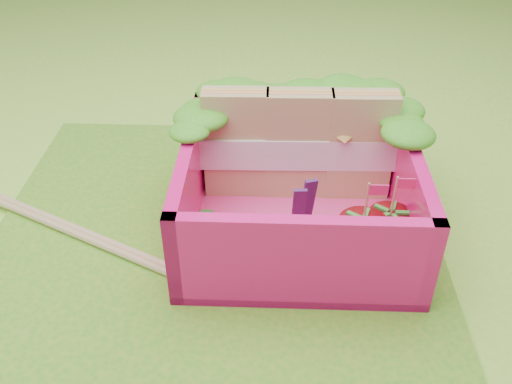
{
  "coord_description": "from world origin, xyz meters",
  "views": [
    {
      "loc": [
        0.34,
        -2.53,
        2.19
      ],
      "look_at": [
        0.24,
        0.1,
        0.28
      ],
      "focal_mm": 40.0,
      "sensor_mm": 36.0,
      "label": 1
    }
  ],
  "objects": [
    {
      "name": "purple_wedges",
      "position": [
        0.5,
        -0.03,
        0.27
      ],
      "size": [
        0.13,
        0.12,
        0.38
      ],
      "color": "#3F1857",
      "rests_on": "bento_floor"
    },
    {
      "name": "broccoli",
      "position": [
        -0.03,
        -0.22,
        0.25
      ],
      "size": [
        0.32,
        0.32,
        0.25
      ],
      "color": "#5C8E44",
      "rests_on": "bento_floor"
    },
    {
      "name": "placemat",
      "position": [
        0.0,
        0.0,
        0.01
      ],
      "size": [
        2.6,
        2.6,
        0.03
      ],
      "primitive_type": "cube",
      "color": "#53A324",
      "rests_on": "ground"
    },
    {
      "name": "sandwich_stack",
      "position": [
        0.48,
        0.41,
        0.41
      ],
      "size": [
        1.24,
        0.2,
        0.68
      ],
      "color": "tan",
      "rests_on": "bento_floor"
    },
    {
      "name": "strawberry_right",
      "position": [
        0.97,
        -0.12,
        0.21
      ],
      "size": [
        0.24,
        0.24,
        0.48
      ],
      "color": "red",
      "rests_on": "bento_floor"
    },
    {
      "name": "strawberry_left",
      "position": [
        0.81,
        -0.22,
        0.22
      ],
      "size": [
        0.26,
        0.26,
        0.5
      ],
      "color": "red",
      "rests_on": "bento_floor"
    },
    {
      "name": "bento_box",
      "position": [
        0.48,
        0.1,
        0.31
      ],
      "size": [
        1.3,
        1.3,
        0.55
      ],
      "color": "#FF157D",
      "rests_on": "placemat"
    },
    {
      "name": "lettuce_ruffle",
      "position": [
        0.48,
        0.58,
        0.64
      ],
      "size": [
        1.43,
        0.77,
        0.11
      ],
      "color": "#2D951B",
      "rests_on": "bento_box"
    },
    {
      "name": "ground",
      "position": [
        0.0,
        0.0,
        0.0
      ],
      "size": [
        14.0,
        14.0,
        0.0
      ],
      "primitive_type": "plane",
      "color": "#88DC3E",
      "rests_on": "ground"
    },
    {
      "name": "carrot_sticks",
      "position": [
        0.19,
        -0.23,
        0.2
      ],
      "size": [
        0.13,
        0.13,
        0.25
      ],
      "color": "orange",
      "rests_on": "bento_floor"
    },
    {
      "name": "bento_floor",
      "position": [
        0.48,
        0.1,
        0.06
      ],
      "size": [
        1.3,
        1.3,
        0.05
      ],
      "primitive_type": "cube",
      "color": "#FF4194",
      "rests_on": "placemat"
    },
    {
      "name": "chopsticks",
      "position": [
        -1.12,
        0.15,
        0.05
      ],
      "size": [
        1.98,
        1.02,
        0.04
      ],
      "color": "tan",
      "rests_on": "placemat"
    },
    {
      "name": "snap_peas",
      "position": [
        0.88,
        -0.13,
        0.11
      ],
      "size": [
        0.6,
        0.52,
        0.05
      ],
      "color": "#55AA35",
      "rests_on": "bento_floor"
    }
  ]
}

